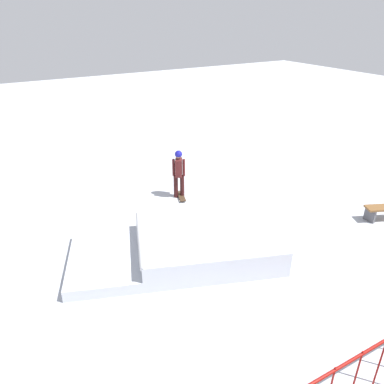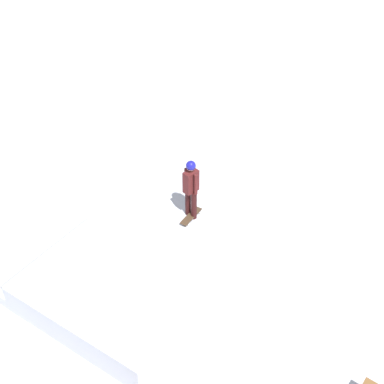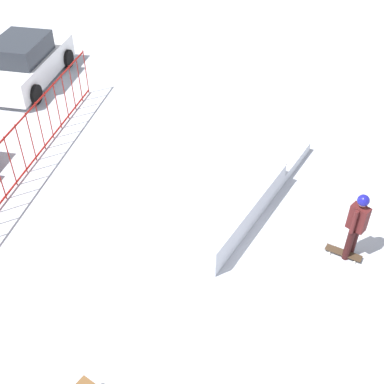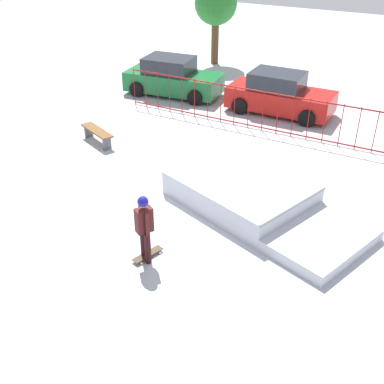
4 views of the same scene
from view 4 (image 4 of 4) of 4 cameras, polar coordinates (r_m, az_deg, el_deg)
The scene contains 9 objects.
ground_plane at distance 13.30m, azimuth 1.17°, elevation -1.31°, with size 60.00×60.00×0.00m, color #B2B7C1.
skate_ramp at distance 13.00m, azimuth 7.30°, elevation -0.78°, with size 5.97×4.32×0.74m.
skater at distance 10.72m, azimuth -5.71°, elevation -3.84°, with size 0.39×0.44×1.73m.
skateboard at distance 11.36m, azimuth -5.29°, elevation -7.41°, with size 0.44×0.82×0.09m.
perimeter_fence at distance 17.56m, azimuth 9.30°, elevation 9.42°, with size 11.78×0.32×1.50m.
park_bench at distance 16.93m, azimuth -11.24°, elevation 6.90°, with size 1.62×1.02×0.48m.
parked_car_green at distance 21.16m, azimuth -2.34°, elevation 13.42°, with size 4.23×2.19×1.60m.
parked_car_red at distance 19.42m, azimuth 10.38°, elevation 11.31°, with size 4.12×1.96×1.60m.
distant_tree at distance 25.28m, azimuth 2.86°, elevation 21.42°, with size 2.10×2.10×4.03m.
Camera 4 is at (4.92, -10.11, 7.11)m, focal length 44.77 mm.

